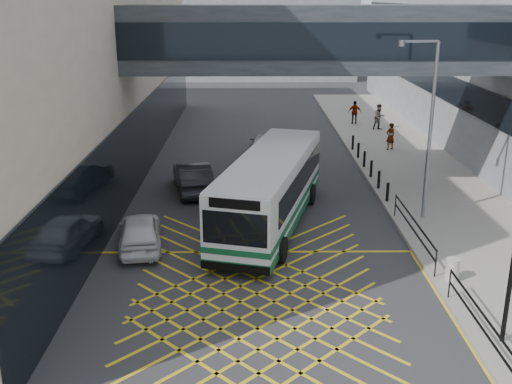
{
  "coord_description": "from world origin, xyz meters",
  "views": [
    {
      "loc": [
        -0.19,
        -16.66,
        9.39
      ],
      "look_at": [
        0.0,
        4.0,
        2.6
      ],
      "focal_mm": 42.0,
      "sensor_mm": 36.0,
      "label": 1
    }
  ],
  "objects_px": {
    "car_dark": "(193,177)",
    "car_silver": "(266,145)",
    "pedestrian_b": "(379,117)",
    "car_white": "(140,231)",
    "street_lamp": "(427,120)",
    "pedestrian_c": "(355,113)",
    "litter_bin": "(452,270)",
    "bus": "(271,188)",
    "pedestrian_a": "(390,136)"
  },
  "relations": [
    {
      "from": "car_dark",
      "to": "car_silver",
      "type": "bearing_deg",
      "value": -131.79
    },
    {
      "from": "pedestrian_b",
      "to": "car_white",
      "type": "bearing_deg",
      "value": -139.85
    },
    {
      "from": "car_white",
      "to": "street_lamp",
      "type": "distance_m",
      "value": 12.58
    },
    {
      "from": "pedestrian_c",
      "to": "car_white",
      "type": "bearing_deg",
      "value": 70.59
    },
    {
      "from": "car_white",
      "to": "car_dark",
      "type": "bearing_deg",
      "value": -110.29
    },
    {
      "from": "pedestrian_c",
      "to": "car_dark",
      "type": "bearing_deg",
      "value": 64.44
    },
    {
      "from": "litter_bin",
      "to": "car_dark",
      "type": "bearing_deg",
      "value": 133.22
    },
    {
      "from": "bus",
      "to": "pedestrian_c",
      "type": "height_order",
      "value": "bus"
    },
    {
      "from": "bus",
      "to": "pedestrian_b",
      "type": "distance_m",
      "value": 20.25
    },
    {
      "from": "car_dark",
      "to": "litter_bin",
      "type": "relative_size",
      "value": 6.04
    },
    {
      "from": "bus",
      "to": "pedestrian_a",
      "type": "xyz_separation_m",
      "value": [
        7.9,
        12.53,
        -0.64
      ]
    },
    {
      "from": "car_white",
      "to": "pedestrian_b",
      "type": "bearing_deg",
      "value": -132.03
    },
    {
      "from": "bus",
      "to": "car_dark",
      "type": "relative_size",
      "value": 2.33
    },
    {
      "from": "bus",
      "to": "street_lamp",
      "type": "bearing_deg",
      "value": 18.25
    },
    {
      "from": "car_white",
      "to": "car_silver",
      "type": "xyz_separation_m",
      "value": [
        5.22,
        13.82,
        0.06
      ]
    },
    {
      "from": "street_lamp",
      "to": "pedestrian_c",
      "type": "xyz_separation_m",
      "value": [
        0.51,
        20.1,
        -3.44
      ]
    },
    {
      "from": "street_lamp",
      "to": "pedestrian_c",
      "type": "height_order",
      "value": "street_lamp"
    },
    {
      "from": "street_lamp",
      "to": "litter_bin",
      "type": "height_order",
      "value": "street_lamp"
    },
    {
      "from": "litter_bin",
      "to": "pedestrian_c",
      "type": "xyz_separation_m",
      "value": [
        1.04,
        26.21,
        0.47
      ]
    },
    {
      "from": "car_white",
      "to": "street_lamp",
      "type": "xyz_separation_m",
      "value": [
        11.66,
        2.81,
        3.77
      ]
    },
    {
      "from": "car_white",
      "to": "car_dark",
      "type": "xyz_separation_m",
      "value": [
        1.41,
        7.04,
        0.06
      ]
    },
    {
      "from": "pedestrian_a",
      "to": "pedestrian_c",
      "type": "height_order",
      "value": "pedestrian_c"
    },
    {
      "from": "bus",
      "to": "car_white",
      "type": "bearing_deg",
      "value": -140.11
    },
    {
      "from": "car_dark",
      "to": "pedestrian_c",
      "type": "relative_size",
      "value": 2.78
    },
    {
      "from": "car_silver",
      "to": "litter_bin",
      "type": "xyz_separation_m",
      "value": [
        5.91,
        -17.11,
        -0.19
      ]
    },
    {
      "from": "car_white",
      "to": "car_silver",
      "type": "relative_size",
      "value": 0.9
    },
    {
      "from": "car_silver",
      "to": "litter_bin",
      "type": "relative_size",
      "value": 6.03
    },
    {
      "from": "bus",
      "to": "pedestrian_b",
      "type": "xyz_separation_m",
      "value": [
        8.41,
        18.42,
        -0.57
      ]
    },
    {
      "from": "litter_bin",
      "to": "pedestrian_b",
      "type": "bearing_deg",
      "value": 84.19
    },
    {
      "from": "bus",
      "to": "pedestrian_b",
      "type": "height_order",
      "value": "bus"
    },
    {
      "from": "car_silver",
      "to": "bus",
      "type": "bearing_deg",
      "value": 93.88
    },
    {
      "from": "pedestrian_c",
      "to": "pedestrian_b",
      "type": "bearing_deg",
      "value": 132.92
    },
    {
      "from": "bus",
      "to": "pedestrian_a",
      "type": "bearing_deg",
      "value": 72.61
    },
    {
      "from": "car_dark",
      "to": "street_lamp",
      "type": "bearing_deg",
      "value": 145.11
    },
    {
      "from": "litter_bin",
      "to": "pedestrian_b",
      "type": "xyz_separation_m",
      "value": [
        2.46,
        24.14,
        0.52
      ]
    },
    {
      "from": "pedestrian_a",
      "to": "street_lamp",
      "type": "bearing_deg",
      "value": 59.5
    },
    {
      "from": "street_lamp",
      "to": "car_silver",
      "type": "bearing_deg",
      "value": 116.04
    },
    {
      "from": "bus",
      "to": "car_dark",
      "type": "distance_m",
      "value": 6.03
    },
    {
      "from": "bus",
      "to": "car_white",
      "type": "xyz_separation_m",
      "value": [
        -5.18,
        -2.42,
        -0.95
      ]
    },
    {
      "from": "pedestrian_a",
      "to": "pedestrian_c",
      "type": "bearing_deg",
      "value": -107.31
    },
    {
      "from": "pedestrian_b",
      "to": "car_silver",
      "type": "bearing_deg",
      "value": -156.73
    },
    {
      "from": "litter_bin",
      "to": "pedestrian_a",
      "type": "distance_m",
      "value": 18.37
    },
    {
      "from": "bus",
      "to": "car_white",
      "type": "distance_m",
      "value": 5.8
    },
    {
      "from": "car_dark",
      "to": "litter_bin",
      "type": "xyz_separation_m",
      "value": [
        9.72,
        -10.34,
        -0.19
      ]
    },
    {
      "from": "street_lamp",
      "to": "pedestrian_a",
      "type": "bearing_deg",
      "value": 79.04
    },
    {
      "from": "pedestrian_c",
      "to": "litter_bin",
      "type": "bearing_deg",
      "value": 96.29
    },
    {
      "from": "bus",
      "to": "pedestrian_a",
      "type": "distance_m",
      "value": 14.83
    },
    {
      "from": "litter_bin",
      "to": "car_white",
      "type": "bearing_deg",
      "value": 163.49
    },
    {
      "from": "car_white",
      "to": "car_silver",
      "type": "bearing_deg",
      "value": -119.63
    },
    {
      "from": "car_dark",
      "to": "pedestrian_c",
      "type": "distance_m",
      "value": 19.17
    }
  ]
}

